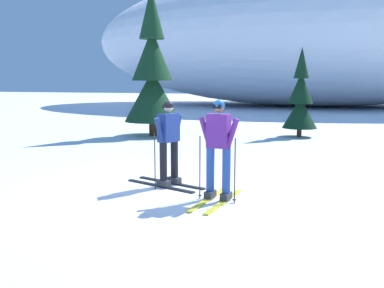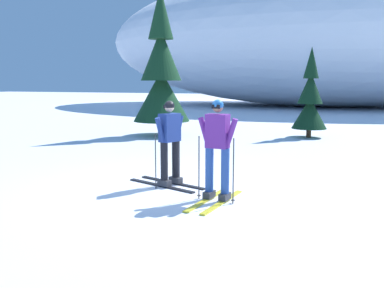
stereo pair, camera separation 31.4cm
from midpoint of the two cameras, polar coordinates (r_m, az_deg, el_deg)
The scene contains 6 objects.
ground_plane at distance 8.51m, azimuth -0.46°, elevation -6.06°, with size 120.00×120.00×0.00m, color white.
skier_navy_jacket at distance 8.59m, azimuth -2.01°, elevation 0.33°, with size 1.79×1.01×1.75m.
skier_purple_jacket at distance 7.53m, azimuth 4.61°, elevation -0.60°, with size 0.77×1.70×1.82m.
pine_tree_far_left at distance 16.63m, azimuth -3.64°, elevation 9.34°, with size 2.20×2.20×5.70m.
pine_tree_center_left at distance 16.67m, azimuth 16.16°, elevation 5.73°, with size 1.32×1.32×3.41m.
snow_ridge_background at distance 37.63m, azimuth 17.94°, elevation 13.26°, with size 37.64×21.47×11.01m, color white.
Camera 2 is at (2.97, -7.69, 2.14)m, focal length 39.54 mm.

